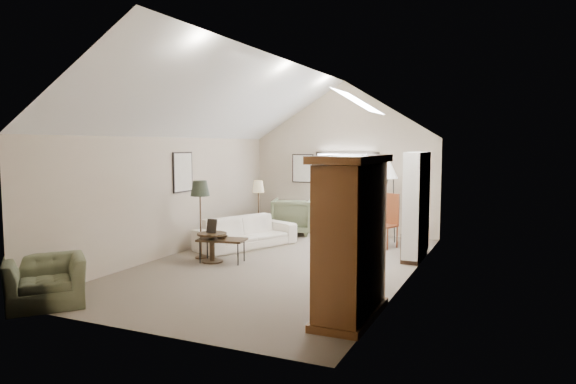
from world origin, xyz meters
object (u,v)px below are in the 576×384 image
at_px(sofa, 246,232).
at_px(coffee_table, 222,251).
at_px(armchair_far, 292,216).
at_px(side_chair, 384,221).
at_px(armchair_near, 45,282).
at_px(armoire, 351,238).
at_px(side_table, 212,247).

xyz_separation_m(sofa, coffee_table, (0.30, -1.54, -0.11)).
distance_m(armchair_far, side_chair, 2.76).
xyz_separation_m(armchair_near, side_chair, (3.54, 6.18, 0.27)).
bearing_deg(sofa, armchair_far, 15.81).
bearing_deg(side_chair, armoire, -63.94).
height_order(sofa, coffee_table, sofa).
distance_m(armchair_near, side_table, 3.44).
bearing_deg(side_chair, sofa, -139.44).
xyz_separation_m(armchair_near, side_table, (0.73, 3.36, -0.06)).
height_order(sofa, side_chair, side_chair).
bearing_deg(sofa, coffee_table, -145.41).
distance_m(armoire, side_chair, 4.95).
xyz_separation_m(sofa, side_table, (0.10, -1.60, -0.05)).
height_order(armoire, armchair_far, armoire).
bearing_deg(sofa, side_chair, -43.68).
relative_size(side_table, side_chair, 0.48).
bearing_deg(side_table, sofa, 93.58).
xyz_separation_m(armchair_near, armchair_far, (0.91, 6.98, 0.12)).
distance_m(sofa, coffee_table, 1.57).
xyz_separation_m(sofa, side_chair, (2.91, 1.22, 0.27)).
distance_m(armoire, coffee_table, 4.03).
distance_m(armoire, sofa, 5.20).
height_order(armchair_far, side_table, armchair_far).
height_order(armchair_near, coffee_table, armchair_near).
distance_m(armoire, armchair_far, 6.62).
bearing_deg(side_chair, armchair_far, -179.03).
bearing_deg(armchair_far, armoire, 102.44).
bearing_deg(armoire, sofa, 134.65).
height_order(coffee_table, side_table, side_table).
relative_size(armchair_near, side_table, 1.83).
bearing_deg(armchair_far, side_chair, 145.09).
height_order(armchair_far, coffee_table, armchair_far).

